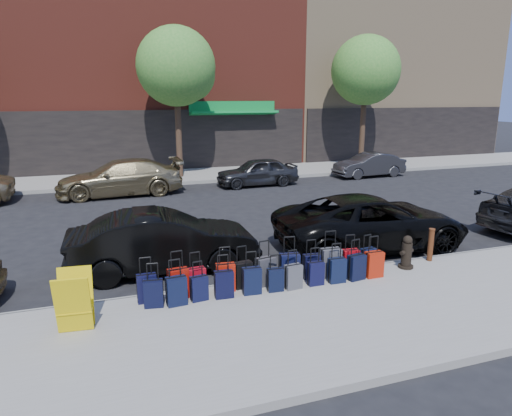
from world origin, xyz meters
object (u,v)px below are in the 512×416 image
object	(u,v)px
fire_hydrant	(407,253)
bollard	(431,244)
car_far_2	(257,172)
car_far_3	(369,165)
tree_right	(368,72)
car_far_1	(120,178)
suitcase_front_5	(266,271)
display_rack	(75,301)
car_near_1	(164,242)
car_near_2	(371,222)
tree_center	(179,69)

from	to	relation	value
fire_hydrant	bollard	size ratio (longest dim) A/B	0.97
bollard	car_far_2	size ratio (longest dim) A/B	0.21
bollard	car_far_3	bearing A→B (deg)	64.23
tree_right	car_far_1	world-z (taller)	tree_right
suitcase_front_5	bollard	world-z (taller)	suitcase_front_5
car_far_1	car_far_2	bearing A→B (deg)	89.80
car_far_2	display_rack	bearing A→B (deg)	-33.06
suitcase_front_5	car_far_3	world-z (taller)	car_far_3
fire_hydrant	car_far_1	xyz separation A→B (m)	(-6.03, 11.43, 0.24)
car_far_1	car_far_3	bearing A→B (deg)	90.96
car_near_1	car_near_2	distance (m)	5.68
car_far_1	car_near_2	bearing A→B (deg)	31.79
tree_right	car_far_1	size ratio (longest dim) A/B	1.39
car_near_1	car_far_1	xyz separation A→B (m)	(-0.59, 9.40, 0.02)
suitcase_front_5	car_far_1	bearing A→B (deg)	91.85
tree_right	car_far_1	xyz separation A→B (m)	(-13.70, -2.99, -4.65)
tree_center	car_near_2	distance (m)	13.68
fire_hydrant	car_far_2	bearing A→B (deg)	72.44
suitcase_front_5	tree_center	bearing A→B (deg)	76.59
fire_hydrant	car_far_2	distance (m)	11.59
car_near_2	car_far_2	xyz separation A→B (m)	(-0.04, 9.65, -0.09)
suitcase_front_5	car_far_2	xyz separation A→B (m)	(3.73, 11.47, 0.19)
suitcase_front_5	display_rack	distance (m)	3.89
car_far_1	bollard	bearing A→B (deg)	29.85
fire_hydrant	car_far_2	xyz separation A→B (m)	(0.21, 11.59, 0.14)
car_near_1	car_far_3	world-z (taller)	car_near_1
suitcase_front_5	tree_right	bearing A→B (deg)	41.32
fire_hydrant	display_rack	bearing A→B (deg)	168.35
car_near_1	bollard	bearing A→B (deg)	-105.01
tree_center	fire_hydrant	size ratio (longest dim) A/B	9.11
suitcase_front_5	fire_hydrant	xyz separation A→B (m)	(3.52, -0.12, 0.06)
car_near_1	car_far_3	xyz separation A→B (m)	(11.99, 9.98, -0.11)
fire_hydrant	tree_right	bearing A→B (deg)	45.45
tree_center	car_far_3	size ratio (longest dim) A/B	1.92
tree_right	car_near_1	world-z (taller)	tree_right
tree_right	bollard	xyz separation A→B (m)	(-6.81, -14.20, -4.84)
tree_center	bollard	size ratio (longest dim) A/B	8.79
car_near_2	suitcase_front_5	bearing A→B (deg)	118.45
bollard	car_far_2	xyz separation A→B (m)	(-0.65, 11.38, 0.08)
display_rack	car_far_2	size ratio (longest dim) A/B	0.27
tree_center	display_rack	xyz separation A→B (m)	(-4.50, -15.04, -4.74)
tree_right	tree_center	bearing A→B (deg)	180.00
suitcase_front_5	bollard	xyz separation A→B (m)	(4.38, 0.10, 0.11)
tree_right	fire_hydrant	bearing A→B (deg)	-118.02
tree_right	suitcase_front_5	size ratio (longest dim) A/B	7.32
fire_hydrant	car_far_1	distance (m)	12.92
bollard	display_rack	world-z (taller)	display_rack
fire_hydrant	car_far_3	distance (m)	13.69
suitcase_front_5	car_near_1	world-z (taller)	car_near_1
display_rack	car_near_1	world-z (taller)	car_near_1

